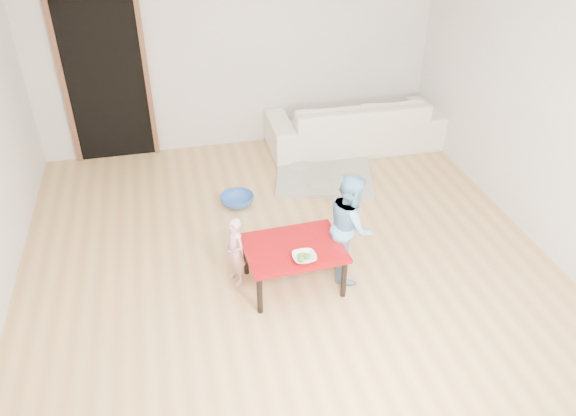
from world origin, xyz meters
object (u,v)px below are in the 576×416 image
object	(u,v)px
basin	(237,200)
child_blue	(351,226)
bowl	(304,258)
child_pink	(235,252)
sofa	(354,123)
red_table	(294,266)

from	to	relation	value
basin	child_blue	bearing A→B (deg)	-58.71
child_blue	basin	bearing A→B (deg)	43.99
bowl	child_pink	bearing A→B (deg)	145.65
child_blue	child_pink	bearing A→B (deg)	97.55
sofa	bowl	size ratio (longest dim) A/B	11.10
sofa	red_table	world-z (taller)	sofa
bowl	sofa	bearing A→B (deg)	63.00
sofa	child_pink	xyz separation A→B (m)	(-1.93, -2.36, 0.01)
red_table	child_blue	xyz separation A→B (m)	(0.54, 0.07, 0.30)
sofa	basin	bearing A→B (deg)	32.71
basin	child_pink	bearing A→B (deg)	-99.20
bowl	child_blue	bearing A→B (deg)	28.79
red_table	child_pink	xyz separation A→B (m)	(-0.50, 0.17, 0.12)
sofa	child_blue	world-z (taller)	child_blue
sofa	child_blue	distance (m)	2.62
sofa	basin	world-z (taller)	sofa
child_blue	basin	world-z (taller)	child_blue
bowl	child_pink	distance (m)	0.66
red_table	basin	distance (m)	1.48
red_table	bowl	size ratio (longest dim) A/B	4.23
bowl	red_table	bearing A→B (deg)	101.52
child_blue	sofa	bearing A→B (deg)	-7.24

